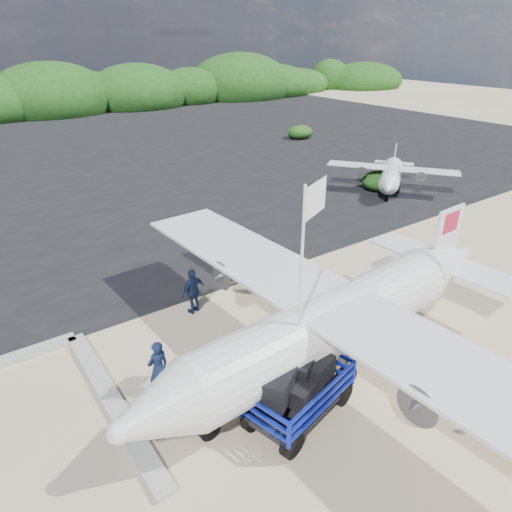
{
  "coord_description": "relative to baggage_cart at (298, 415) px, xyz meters",
  "views": [
    {
      "loc": [
        -6.71,
        -8.43,
        9.06
      ],
      "look_at": [
        2.15,
        4.13,
        1.52
      ],
      "focal_mm": 32.0,
      "sensor_mm": 36.0,
      "label": 1
    }
  ],
  "objects": [
    {
      "name": "aircraft_large",
      "position": [
        17.81,
        22.01,
        0.0
      ],
      "size": [
        17.22,
        17.22,
        4.92
      ],
      "primitive_type": null,
      "rotation": [
        0.0,
        0.0,
        3.19
      ],
      "color": "#B2B2B2",
      "rests_on": "ground"
    },
    {
      "name": "asphalt_apron",
      "position": [
        0.64,
        31.77,
        0.0
      ],
      "size": [
        90.0,
        50.0,
        0.04
      ],
      "primitive_type": null,
      "color": "#B2B2B2",
      "rests_on": "ground"
    },
    {
      "name": "ground",
      "position": [
        0.64,
        1.77,
        0.0
      ],
      "size": [
        160.0,
        160.0,
        0.0
      ],
      "primitive_type": "plane",
      "color": "beige"
    },
    {
      "name": "crew_c",
      "position": [
        0.14,
        5.98,
        0.86
      ],
      "size": [
        1.08,
        0.63,
        1.72
      ],
      "primitive_type": "imported",
      "rotation": [
        0.0,
        0.0,
        3.37
      ],
      "color": "#122046",
      "rests_on": "ground"
    },
    {
      "name": "signboard",
      "position": [
        2.12,
        1.35,
        0.0
      ],
      "size": [
        1.83,
        0.21,
        1.51
      ],
      "primitive_type": null,
      "rotation": [
        0.0,
        0.0,
        0.02
      ],
      "color": "maroon",
      "rests_on": "ground"
    },
    {
      "name": "baggage_cart",
      "position": [
        0.0,
        0.0,
        0.0
      ],
      "size": [
        3.49,
        2.49,
        1.58
      ],
      "primitive_type": null,
      "rotation": [
        0.0,
        0.0,
        0.24
      ],
      "color": "#0B1DB1",
      "rests_on": "ground"
    },
    {
      "name": "flagpole",
      "position": [
        0.27,
        0.47,
        0.0
      ],
      "size": [
        1.33,
        0.98,
        6.13
      ],
      "primitive_type": null,
      "rotation": [
        0.0,
        0.0,
        0.43
      ],
      "color": "white",
      "rests_on": "ground"
    },
    {
      "name": "crew_a",
      "position": [
        -2.6,
        2.85,
        0.86
      ],
      "size": [
        0.69,
        0.51,
        1.73
      ],
      "primitive_type": "imported",
      "rotation": [
        0.0,
        0.0,
        3.3
      ],
      "color": "#122046",
      "rests_on": "ground"
    },
    {
      "name": "crew_b",
      "position": [
        3.18,
        5.63,
        0.74
      ],
      "size": [
        0.81,
        0.67,
        1.49
      ],
      "primitive_type": "imported",
      "rotation": [
        0.0,
        0.0,
        3.31
      ],
      "color": "#122046",
      "rests_on": "ground"
    }
  ]
}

